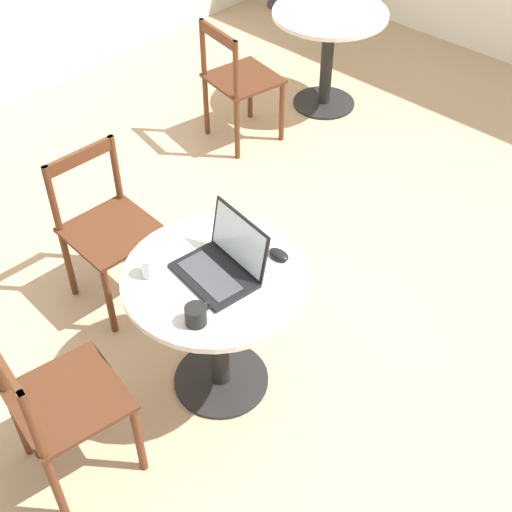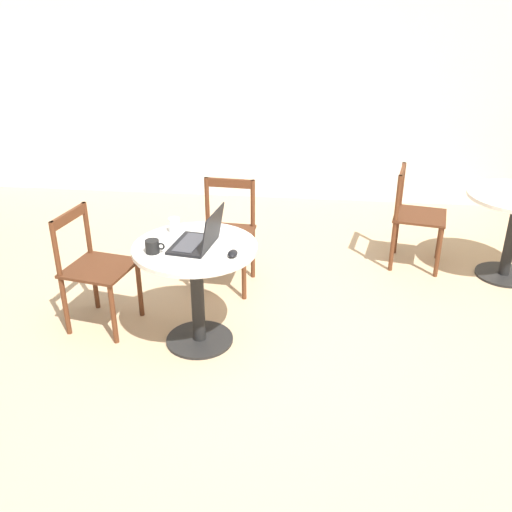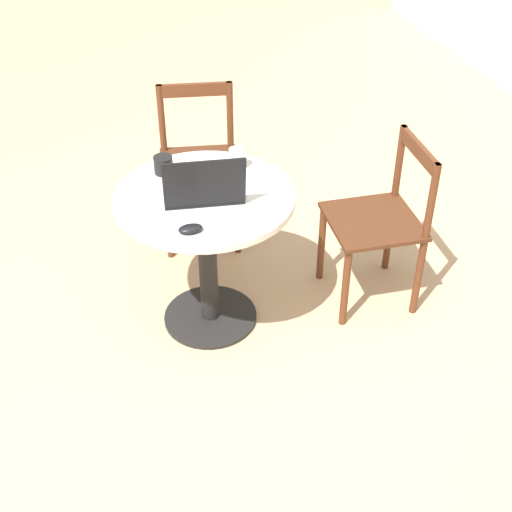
{
  "view_description": "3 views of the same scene",
  "coord_description": "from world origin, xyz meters",
  "views": [
    {
      "loc": [
        -2.07,
        -1.3,
        2.8
      ],
      "look_at": [
        -0.34,
        0.31,
        0.59
      ],
      "focal_mm": 50.0,
      "sensor_mm": 36.0,
      "label": 1
    },
    {
      "loc": [
        0.12,
        -2.94,
        2.21
      ],
      "look_at": [
        -0.28,
        0.5,
        0.55
      ],
      "focal_mm": 40.0,
      "sensor_mm": 36.0,
      "label": 2
    },
    {
      "loc": [
        1.94,
        -0.3,
        2.36
      ],
      "look_at": [
        -0.37,
        0.41,
        0.54
      ],
      "focal_mm": 50.0,
      "sensor_mm": 36.0,
      "label": 3
    }
  ],
  "objects": [
    {
      "name": "cafe_table_near",
      "position": [
        -0.64,
        0.26,
        0.54
      ],
      "size": [
        0.8,
        0.8,
        0.72
      ],
      "color": "black",
      "rests_on": "ground_plane"
    },
    {
      "name": "drinking_glass",
      "position": [
        -0.82,
        0.46,
        0.77
      ],
      "size": [
        0.07,
        0.07,
        0.1
      ],
      "color": "silver",
      "rests_on": "cafe_table_near"
    },
    {
      "name": "laptop",
      "position": [
        -0.61,
        0.25,
        0.77
      ],
      "size": [
        0.33,
        0.38,
        0.25
      ],
      "color": "black",
      "rests_on": "cafe_table_near"
    },
    {
      "name": "mug",
      "position": [
        -0.87,
        0.13,
        0.76
      ],
      "size": [
        0.12,
        0.09,
        0.08
      ],
      "color": "black",
      "rests_on": "cafe_table_near"
    },
    {
      "name": "ground_plane",
      "position": [
        0.0,
        0.0,
        0.0
      ],
      "size": [
        16.0,
        16.0,
        0.0
      ],
      "primitive_type": "plane",
      "color": "tan"
    },
    {
      "name": "chair_near_left",
      "position": [
        -1.39,
        0.4,
        0.44
      ],
      "size": [
        0.49,
        0.49,
        0.84
      ],
      "color": "#562D19",
      "rests_on": "ground_plane"
    },
    {
      "name": "chair_near_back",
      "position": [
        -0.58,
        1.11,
        0.44
      ],
      "size": [
        0.45,
        0.45,
        0.84
      ],
      "color": "#562D19",
      "rests_on": "ground_plane"
    },
    {
      "name": "mouse",
      "position": [
        -0.38,
        0.14,
        0.73
      ],
      "size": [
        0.06,
        0.1,
        0.03
      ],
      "color": "black",
      "rests_on": "cafe_table_near"
    }
  ]
}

